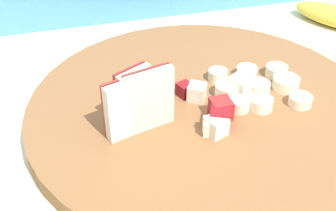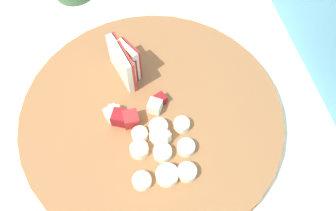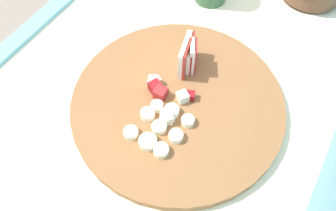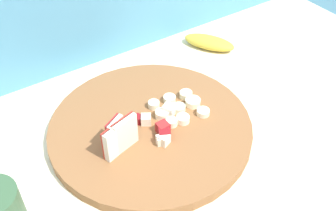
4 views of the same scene
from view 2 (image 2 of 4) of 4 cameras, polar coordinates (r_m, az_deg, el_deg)
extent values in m
cube|color=#4C8EB2|center=(0.84, 18.42, -9.46)|extent=(2.40, 0.04, 1.32)
cylinder|color=brown|center=(0.55, -2.47, -1.68)|extent=(0.38, 0.38, 0.02)
cube|color=#B22D23|center=(0.55, -6.10, 5.81)|extent=(0.05, 0.02, 0.06)
cube|color=beige|center=(0.55, -6.61, 5.60)|extent=(0.05, 0.02, 0.06)
cube|color=#B22D23|center=(0.57, -6.93, 7.52)|extent=(0.04, 0.02, 0.06)
cube|color=white|center=(0.57, -7.52, 7.24)|extent=(0.04, 0.02, 0.06)
cube|color=maroon|center=(0.57, -5.89, 6.32)|extent=(0.04, 0.02, 0.05)
cube|color=white|center=(0.56, -6.35, 6.04)|extent=(0.04, 0.02, 0.05)
cube|color=#A32323|center=(0.56, -5.40, 7.05)|extent=(0.03, 0.02, 0.06)
cube|color=white|center=(0.56, -5.83, 6.75)|extent=(0.04, 0.03, 0.06)
cube|color=beige|center=(0.52, -0.82, -4.78)|extent=(0.02, 0.02, 0.02)
cube|color=beige|center=(0.54, -8.11, -0.96)|extent=(0.02, 0.02, 0.02)
cube|color=white|center=(0.54, -8.29, -1.29)|extent=(0.02, 0.02, 0.02)
cube|color=maroon|center=(0.55, -1.13, 0.94)|extent=(0.02, 0.02, 0.01)
cube|color=maroon|center=(0.53, -7.23, -1.78)|extent=(0.03, 0.03, 0.02)
cube|color=white|center=(0.52, -1.16, -4.73)|extent=(0.03, 0.03, 0.02)
cube|color=#EFE5CC|center=(0.54, -1.99, -0.11)|extent=(0.02, 0.02, 0.02)
cube|color=#A32323|center=(0.53, -5.55, -2.03)|extent=(0.02, 0.02, 0.02)
cylinder|color=#F4EAC6|center=(0.52, -4.25, -4.35)|extent=(0.02, 0.02, 0.01)
cylinder|color=white|center=(0.51, -4.22, -7.10)|extent=(0.02, 0.02, 0.01)
cylinder|color=#F4EAC6|center=(0.50, -3.93, -11.21)|extent=(0.02, 0.02, 0.01)
cylinder|color=white|center=(0.53, -1.45, -3.39)|extent=(0.03, 0.03, 0.01)
cylinder|color=#F4EAC6|center=(0.51, -0.83, -7.07)|extent=(0.03, 0.03, 0.01)
cylinder|color=#F4EAC6|center=(0.50, -0.14, -10.39)|extent=(0.03, 0.03, 0.01)
cylinder|color=#F4EAC6|center=(0.53, 2.06, -2.89)|extent=(0.02, 0.02, 0.01)
cylinder|color=white|center=(0.51, 2.71, -6.30)|extent=(0.02, 0.02, 0.01)
cylinder|color=beige|center=(0.50, 2.84, -9.94)|extent=(0.03, 0.03, 0.01)
camera|label=1|loc=(0.55, -50.11, 18.22)|focal=46.42mm
camera|label=3|loc=(0.19, 88.99, 8.17)|focal=35.27mm
camera|label=4|loc=(0.69, -72.59, 34.42)|focal=43.57mm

